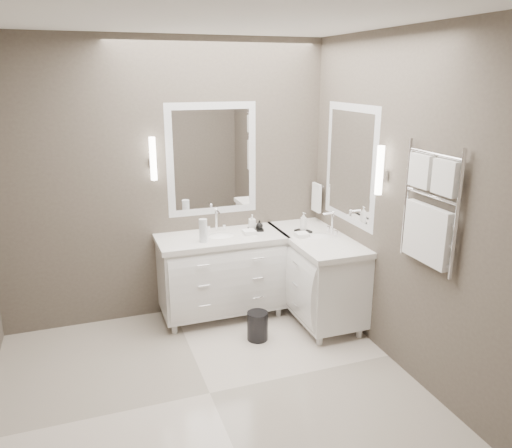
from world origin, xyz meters
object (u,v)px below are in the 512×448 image
object	(u,v)px
towel_ladder	(429,214)
waste_bin	(257,326)
vanity_back	(222,270)
vanity_right	(316,271)

from	to	relation	value
towel_ladder	waste_bin	size ratio (longest dim) A/B	3.35
vanity_back	towel_ladder	world-z (taller)	towel_ladder
vanity_right	towel_ladder	xyz separation A→B (m)	(0.23, -1.30, 0.91)
vanity_back	vanity_right	distance (m)	0.93
towel_ladder	waste_bin	distance (m)	1.88
waste_bin	vanity_back	bearing A→B (deg)	106.72
vanity_back	waste_bin	world-z (taller)	vanity_back
vanity_right	waste_bin	distance (m)	0.82
vanity_right	towel_ladder	bearing A→B (deg)	-80.16
waste_bin	vanity_right	bearing A→B (deg)	19.60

